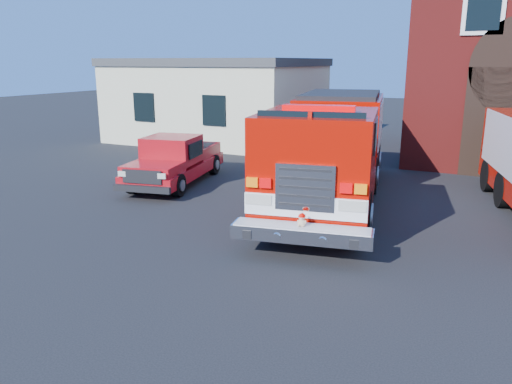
% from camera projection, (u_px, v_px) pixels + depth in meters
% --- Properties ---
extents(ground, '(100.00, 100.00, 0.00)m').
position_uv_depth(ground, '(276.00, 230.00, 12.79)').
color(ground, black).
rests_on(ground, ground).
extents(side_building, '(10.20, 8.20, 4.35)m').
position_uv_depth(side_building, '(219.00, 99.00, 27.32)').
color(side_building, '#ECECC7').
rests_on(side_building, ground).
extents(fire_engine, '(4.68, 10.68, 3.18)m').
position_uv_depth(fire_engine, '(332.00, 147.00, 15.25)').
color(fire_engine, black).
rests_on(fire_engine, ground).
extents(pickup_truck, '(2.81, 5.46, 1.70)m').
position_uv_depth(pickup_truck, '(175.00, 161.00, 17.56)').
color(pickup_truck, black).
rests_on(pickup_truck, ground).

